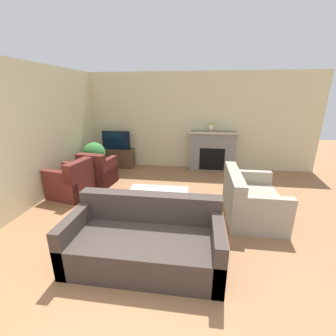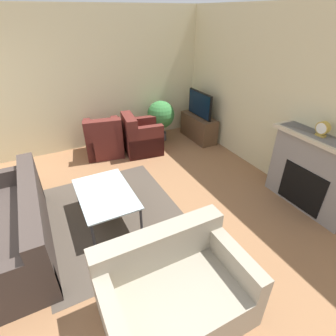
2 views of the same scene
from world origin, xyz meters
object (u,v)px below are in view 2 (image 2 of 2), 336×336
Objects in this scene: couch_sectional at (10,233)px; coffee_table at (105,195)px; potted_plant at (161,116)px; couch_loveseat at (174,293)px; armchair_accent at (141,138)px; mantel_clock at (323,129)px; tv at (200,104)px; armchair_by_window at (104,140)px.

couch_sectional is 1.81× the size of coffee_table.
potted_plant reaches higher than coffee_table.
couch_loveseat reaches higher than coffee_table.
coffee_table is (-0.06, 1.20, 0.11)m from couch_sectional.
armchair_accent is 3.25m from mantel_clock.
mantel_clock is (0.96, 3.95, 0.94)m from couch_sectional.
mantel_clock is (1.02, 2.75, 0.84)m from coffee_table.
armchair_accent is at bearing 72.97° from couch_loveseat.
coffee_table is at bearing -110.40° from mantel_clock.
potted_plant is at bearing 65.86° from couch_loveseat.
couch_sectional and couch_loveseat have the same top height.
potted_plant is 4.40× the size of mantel_clock.
couch_sectional is 2.97m from armchair_accent.
tv is 3.17m from coffee_table.
couch_sectional is 1.46× the size of couch_loveseat.
couch_loveseat is (1.59, 1.38, 0.00)m from couch_sectional.
couch_loveseat and armchair_accent have the same top height.
potted_plant is (-0.33, -0.79, -0.23)m from tv.
tv is 4.03× the size of mantel_clock.
armchair_by_window is at bearing 84.94° from couch_loveseat.
couch_loveseat is (3.37, -2.45, -0.52)m from tv.
couch_sectional is 2.39× the size of armchair_accent.
armchair_by_window is at bearing -96.49° from tv.
mantel_clock is (2.74, 0.11, 0.42)m from tv.
armchair_by_window is 0.80× the size of coffee_table.
couch_loveseat is 2.80m from mantel_clock.
couch_sectional is 2.17× the size of potted_plant.
couch_sectional is 9.55× the size of mantel_clock.
tv is 0.89m from potted_plant.
armchair_accent is (0.03, -1.43, -0.51)m from tv.
couch_loveseat is 1.54× the size of armchair_by_window.
armchair_accent is (0.27, 0.70, 0.00)m from armchair_by_window.
tv is at bearing 53.97° from couch_loveseat.
tv is 2.20m from armchair_by_window.
armchair_by_window is (-2.02, 1.70, 0.02)m from couch_sectional.
couch_sectional is at bearing -87.00° from coffee_table.
tv reaches higher than coffee_table.
couch_sectional is 1.20m from coffee_table.
tv is at bearing 67.54° from potted_plant.
armchair_by_window is 1.37m from potted_plant.
couch_sectional is at bearing -55.25° from potted_plant.
tv is at bearing -175.84° from armchair_by_window.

